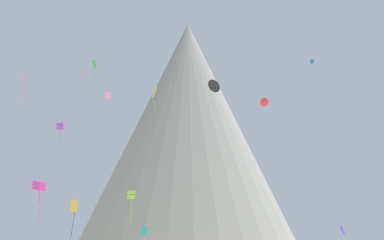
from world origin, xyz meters
TOP-DOWN VIEW (x-y plane):
  - rock_massif at (-5.25, 102.42)m, footprint 85.20×85.20m
  - kite_green_high at (-15.13, 37.22)m, footprint 0.85×0.54m
  - kite_indigo_low at (24.32, 47.41)m, footprint 1.03×1.08m
  - kite_black_high at (4.03, 29.33)m, footprint 1.91×1.53m
  - kite_teal_low at (-8.61, 50.28)m, footprint 1.32×0.70m
  - kite_magenta_low at (-19.74, 29.34)m, footprint 1.66×1.60m
  - kite_lime_low at (-11.44, 52.73)m, footprint 1.70×1.67m
  - kite_pink_high at (-11.71, 32.74)m, footprint 0.83×0.55m
  - kite_yellow_high at (-8.54, 59.95)m, footprint 1.86×2.69m
  - kite_violet_high at (-27.45, 59.01)m, footprint 1.32×1.37m
  - kite_rainbow_high at (-21.45, 25.03)m, footprint 0.78×0.90m
  - kite_red_high at (13.01, 53.54)m, footprint 1.68×1.26m
  - kite_gold_low at (-13.15, 23.87)m, footprint 1.15×0.48m
  - kite_blue_high at (22.13, 52.67)m, footprint 0.60×0.40m

SIDE VIEW (x-z plane):
  - kite_teal_low at x=-8.61m, z-range 3.51..9.32m
  - kite_indigo_low at x=24.32m, z-range 4.42..8.92m
  - kite_gold_low at x=-13.15m, z-range 6.54..11.25m
  - kite_magenta_low at x=-19.74m, z-range 9.62..15.17m
  - kite_lime_low at x=-11.44m, z-range 10.52..16.31m
  - kite_pink_high at x=-11.71m, z-range 24.03..27.31m
  - kite_black_high at x=4.03m, z-range 25.13..27.09m
  - kite_rainbow_high at x=-21.45m, z-range 23.83..29.03m
  - kite_violet_high at x=-27.45m, z-range 25.86..29.80m
  - rock_massif at x=-5.25m, z-range -4.57..65.23m
  - kite_red_high at x=13.01m, z-range 29.78..31.45m
  - kite_green_high at x=-15.13m, z-range 30.53..34.17m
  - kite_yellow_high at x=-8.54m, z-range 32.38..37.36m
  - kite_blue_high at x=22.13m, z-range 37.71..38.60m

